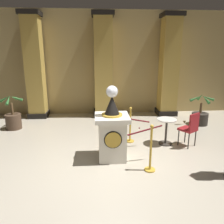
{
  "coord_description": "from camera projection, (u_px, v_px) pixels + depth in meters",
  "views": [
    {
      "loc": [
        -0.28,
        -4.49,
        2.54
      ],
      "look_at": [
        0.07,
        0.44,
        1.18
      ],
      "focal_mm": 35.33,
      "sensor_mm": 36.0,
      "label": 1
    }
  ],
  "objects": [
    {
      "name": "ground_plane",
      "position": [
        110.0,
        167.0,
        5.01
      ],
      "size": [
        11.05,
        11.05,
        0.0
      ],
      "primitive_type": "plane",
      "color": "#B2A893"
    },
    {
      "name": "back_wall",
      "position": [
        103.0,
        64.0,
        8.98
      ],
      "size": [
        11.05,
        0.16,
        4.11
      ],
      "primitive_type": "cube",
      "color": "tan",
      "rests_on": "ground_plane"
    },
    {
      "name": "pedestal_clock",
      "position": [
        112.0,
        132.0,
        5.25
      ],
      "size": [
        0.8,
        0.8,
        1.8
      ],
      "color": "silver",
      "rests_on": "ground_plane"
    },
    {
      "name": "stanchion_near",
      "position": [
        151.0,
        155.0,
        4.77
      ],
      "size": [
        0.24,
        0.24,
        1.07
      ],
      "color": "gold",
      "rests_on": "ground_plane"
    },
    {
      "name": "stanchion_far",
      "position": [
        130.0,
        130.0,
        6.33
      ],
      "size": [
        0.24,
        0.24,
        1.04
      ],
      "color": "gold",
      "rests_on": "ground_plane"
    },
    {
      "name": "velvet_rope",
      "position": [
        139.0,
        125.0,
        5.44
      ],
      "size": [
        0.93,
        0.95,
        0.22
      ],
      "color": "#591419"
    },
    {
      "name": "column_left",
      "position": [
        35.0,
        67.0,
        8.36
      ],
      "size": [
        0.75,
        0.75,
        3.94
      ],
      "color": "black",
      "rests_on": "ground_plane"
    },
    {
      "name": "column_right",
      "position": [
        169.0,
        67.0,
        8.72
      ],
      "size": [
        0.79,
        0.79,
        3.94
      ],
      "color": "black",
      "rests_on": "ground_plane"
    },
    {
      "name": "column_centre_rear",
      "position": [
        103.0,
        67.0,
        8.54
      ],
      "size": [
        0.83,
        0.83,
        3.94
      ],
      "color": "black",
      "rests_on": "ground_plane"
    },
    {
      "name": "potted_palm_left",
      "position": [
        13.0,
        119.0,
        7.41
      ],
      "size": [
        0.77,
        0.75,
        1.2
      ],
      "color": "#4C3828",
      "rests_on": "ground_plane"
    },
    {
      "name": "potted_palm_right",
      "position": [
        200.0,
        116.0,
        7.86
      ],
      "size": [
        0.87,
        0.85,
        1.13
      ],
      "color": "#2D2823",
      "rests_on": "ground_plane"
    },
    {
      "name": "cafe_table",
      "position": [
        166.0,
        128.0,
        6.14
      ],
      "size": [
        0.54,
        0.54,
        0.74
      ],
      "color": "#332D28",
      "rests_on": "ground_plane"
    },
    {
      "name": "cafe_chair_red",
      "position": [
        190.0,
        127.0,
        5.95
      ],
      "size": [
        0.56,
        0.56,
        0.96
      ],
      "color": "black",
      "rests_on": "ground_plane"
    }
  ]
}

